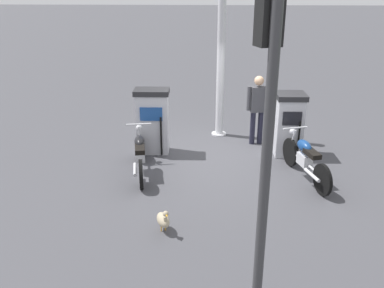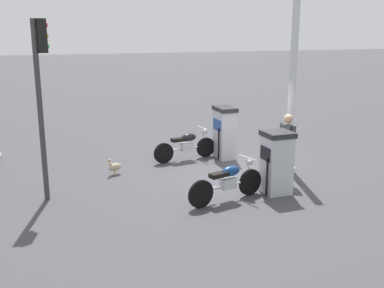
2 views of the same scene
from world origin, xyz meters
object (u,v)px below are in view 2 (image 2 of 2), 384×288
fuel_pump_near (224,132)px  roadside_traffic_light (41,80)px  motorcycle_near_pump (186,145)px  canopy_support_pole (292,89)px  fuel_pump_far (276,162)px  wandering_duck (115,167)px  attendant_person (287,143)px  motorcycle_far_pump (227,182)px

fuel_pump_near → roadside_traffic_light: 5.84m
fuel_pump_near → roadside_traffic_light: (5.15, 1.95, 1.95)m
motorcycle_near_pump → canopy_support_pole: 3.51m
fuel_pump_far → roadside_traffic_light: size_ratio=0.37×
wandering_duck → roadside_traffic_light: roadside_traffic_light is taller
fuel_pump_far → motorcycle_near_pump: size_ratio=0.75×
fuel_pump_far → attendant_person: size_ratio=0.86×
fuel_pump_far → wandering_duck: fuel_pump_far is taller
motorcycle_near_pump → motorcycle_far_pump: size_ratio=1.00×
motorcycle_near_pump → attendant_person: bearing=124.3°
fuel_pump_near → motorcycle_near_pump: size_ratio=0.78×
fuel_pump_near → canopy_support_pole: (-1.28, 1.62, 1.44)m
motorcycle_far_pump → wandering_duck: bearing=-52.4°
motorcycle_far_pump → attendant_person: size_ratio=1.14×
attendant_person → motorcycle_far_pump: bearing=22.6°
motorcycle_far_pump → wandering_duck: motorcycle_far_pump is taller
wandering_duck → fuel_pump_near: bearing=-170.0°
fuel_pump_near → roadside_traffic_light: bearing=20.7°
fuel_pump_far → attendant_person: (-0.66, -0.67, 0.25)m
fuel_pump_near → canopy_support_pole: 2.52m
wandering_duck → canopy_support_pole: canopy_support_pole is taller
motorcycle_near_pump → attendant_person: size_ratio=1.14×
motorcycle_far_pump → roadside_traffic_light: roadside_traffic_light is taller
fuel_pump_near → motorcycle_far_pump: fuel_pump_near is taller
motorcycle_far_pump → attendant_person: bearing=-157.4°
attendant_person → roadside_traffic_light: bearing=-6.0°
motorcycle_near_pump → roadside_traffic_light: roadside_traffic_light is taller
fuel_pump_near → attendant_person: (-0.66, 2.55, 0.22)m
roadside_traffic_light → canopy_support_pole: size_ratio=0.87×
fuel_pump_far → motorcycle_far_pump: bearing=6.2°
motorcycle_near_pump → wandering_duck: bearing=18.1°
canopy_support_pole → roadside_traffic_light: bearing=2.9°
attendant_person → wandering_duck: size_ratio=3.74×
fuel_pump_near → canopy_support_pole: size_ratio=0.34×
fuel_pump_far → wandering_duck: bearing=-37.3°
roadside_traffic_light → canopy_support_pole: canopy_support_pole is taller
attendant_person → roadside_traffic_light: 6.09m
fuel_pump_near → canopy_support_pole: bearing=128.2°
wandering_duck → roadside_traffic_light: bearing=37.9°
canopy_support_pole → motorcycle_near_pump: bearing=-35.6°
motorcycle_near_pump → motorcycle_far_pump: motorcycle_far_pump is taller
fuel_pump_near → canopy_support_pole: canopy_support_pole is taller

